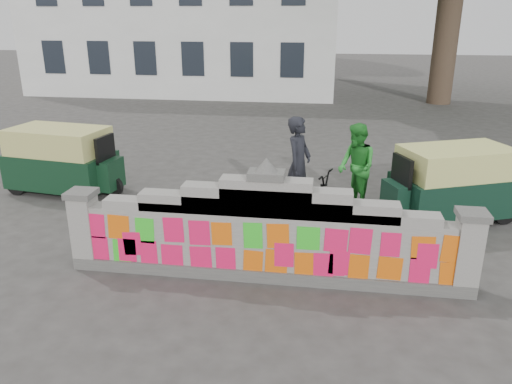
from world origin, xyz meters
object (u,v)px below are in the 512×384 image
pedestrian (356,167)px  rickshaw_right (451,183)px  cyclist_bike (298,195)px  rickshaw_left (63,159)px  cyclist_rider (298,177)px

pedestrian → rickshaw_right: 1.94m
cyclist_bike → rickshaw_left: size_ratio=0.76×
pedestrian → rickshaw_left: (-6.78, 0.04, -0.13)m
rickshaw_left → rickshaw_right: bearing=5.4°
rickshaw_left → cyclist_bike: bearing=-2.4°
rickshaw_right → cyclist_bike: bearing=-11.2°
pedestrian → rickshaw_left: pedestrian is taller
cyclist_rider → rickshaw_right: bearing=-60.1°
pedestrian → rickshaw_left: size_ratio=0.65×
cyclist_rider → rickshaw_right: size_ratio=0.69×
cyclist_bike → rickshaw_left: (-5.60, 1.04, 0.23)m
cyclist_bike → rickshaw_left: rickshaw_left is taller
cyclist_rider → rickshaw_left: bearing=97.8°
cyclist_bike → rickshaw_right: rickshaw_right is taller
rickshaw_left → rickshaw_right: rickshaw_left is taller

